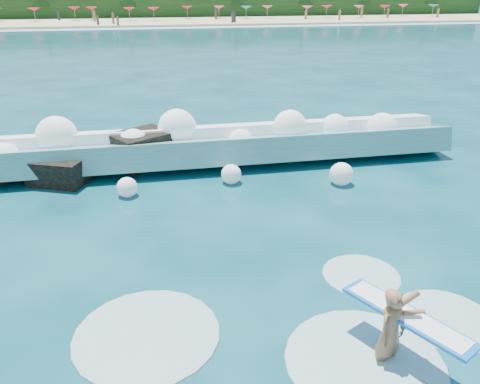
# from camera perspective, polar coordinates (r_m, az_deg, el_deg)

# --- Properties ---
(ground) EXTENTS (200.00, 200.00, 0.00)m
(ground) POSITION_cam_1_polar(r_m,az_deg,el_deg) (10.61, -5.97, -10.93)
(ground) COLOR #072F3F
(ground) RESTS_ON ground
(beach) EXTENTS (140.00, 20.00, 0.40)m
(beach) POSITION_cam_1_polar(r_m,az_deg,el_deg) (86.90, -11.44, 19.68)
(beach) COLOR tan
(beach) RESTS_ON ground
(wet_band) EXTENTS (140.00, 5.00, 0.08)m
(wet_band) POSITION_cam_1_polar(r_m,az_deg,el_deg) (75.94, -11.32, 19.01)
(wet_band) COLOR silver
(wet_band) RESTS_ON ground
(treeline) EXTENTS (140.00, 4.00, 5.00)m
(treeline) POSITION_cam_1_polar(r_m,az_deg,el_deg) (96.77, -11.64, 21.43)
(treeline) COLOR black
(treeline) RESTS_ON ground
(breaking_wave) EXTENTS (18.04, 2.81, 1.56)m
(breaking_wave) POSITION_cam_1_polar(r_m,az_deg,el_deg) (17.39, -3.91, 5.45)
(breaking_wave) COLOR teal
(breaking_wave) RESTS_ON ground
(rock_cluster) EXTENTS (8.29, 3.39, 1.39)m
(rock_cluster) POSITION_cam_1_polar(r_m,az_deg,el_deg) (17.41, -21.96, 3.40)
(rock_cluster) COLOR black
(rock_cluster) RESTS_ON ground
(surfer_with_board) EXTENTS (1.58, 2.88, 1.73)m
(surfer_with_board) POSITION_cam_1_polar(r_m,az_deg,el_deg) (8.76, 18.29, -15.63)
(surfer_with_board) COLOR #936344
(surfer_with_board) RESTS_ON ground
(wave_spray) EXTENTS (14.80, 4.65, 1.94)m
(wave_spray) POSITION_cam_1_polar(r_m,az_deg,el_deg) (17.14, -5.53, 6.68)
(wave_spray) COLOR white
(wave_spray) RESTS_ON ground
(surf_foam) EXTENTS (9.23, 5.49, 0.14)m
(surf_foam) POSITION_cam_1_polar(r_m,az_deg,el_deg) (9.14, 8.49, -17.81)
(surf_foam) COLOR silver
(surf_foam) RESTS_ON ground
(beach_umbrellas) EXTENTS (111.31, 6.50, 0.50)m
(beach_umbrellas) POSITION_cam_1_polar(r_m,az_deg,el_deg) (88.62, -11.63, 21.07)
(beach_umbrellas) COLOR #127673
(beach_umbrellas) RESTS_ON ground
(beachgoers) EXTENTS (101.71, 13.47, 1.94)m
(beachgoers) POSITION_cam_1_polar(r_m,az_deg,el_deg) (83.65, -12.52, 20.05)
(beachgoers) COLOR #3F332D
(beachgoers) RESTS_ON ground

